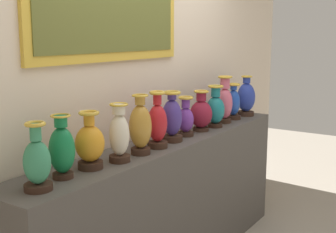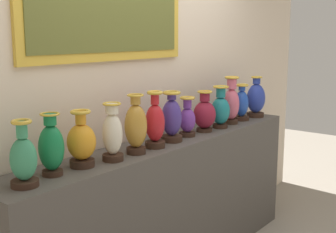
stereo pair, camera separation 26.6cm
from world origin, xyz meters
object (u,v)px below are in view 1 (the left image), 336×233
(vase_crimson, at_px, (157,124))
(vase_emerald, at_px, (62,149))
(vase_ochre, at_px, (140,127))
(vase_teal, at_px, (215,109))
(vase_amber, at_px, (90,144))
(vase_indigo, at_px, (172,119))
(vase_burgundy, at_px, (201,113))
(vase_ivory, at_px, (119,135))
(vase_rose, at_px, (225,102))
(vase_cobalt, at_px, (246,98))
(vase_sapphire, at_px, (233,103))
(vase_jade, at_px, (37,162))
(vase_violet, at_px, (186,119))

(vase_crimson, bearing_deg, vase_emerald, 176.91)
(vase_ochre, relative_size, vase_teal, 1.11)
(vase_amber, bearing_deg, vase_indigo, -1.53)
(vase_emerald, distance_m, vase_crimson, 0.83)
(vase_burgundy, bearing_deg, vase_ivory, -178.57)
(vase_indigo, distance_m, vase_teal, 0.63)
(vase_ivory, bearing_deg, vase_teal, 0.15)
(vase_emerald, xyz_separation_m, vase_ochre, (0.63, -0.05, 0.02))
(vase_burgundy, xyz_separation_m, vase_rose, (0.41, -0.00, 0.04))
(vase_cobalt, bearing_deg, vase_teal, -179.37)
(vase_ochre, height_order, vase_sapphire, vase_ochre)
(vase_jade, relative_size, vase_sapphire, 1.06)
(vase_amber, distance_m, vase_indigo, 0.83)
(vase_amber, height_order, vase_sapphire, vase_amber)
(vase_burgundy, distance_m, vase_teal, 0.20)
(vase_crimson, bearing_deg, vase_amber, 176.00)
(vase_amber, height_order, vase_ochre, vase_ochre)
(vase_teal, distance_m, vase_sapphire, 0.41)
(vase_emerald, bearing_deg, vase_rose, -0.93)
(vase_violet, bearing_deg, vase_emerald, 179.31)
(vase_ivory, distance_m, vase_cobalt, 1.89)
(vase_ochre, xyz_separation_m, vase_sapphire, (1.45, 0.04, -0.03))
(vase_ivory, bearing_deg, vase_rose, 0.85)
(vase_emerald, distance_m, vase_sapphire, 2.08)
(vase_cobalt, bearing_deg, vase_amber, 178.90)
(vase_burgundy, relative_size, vase_rose, 0.80)
(vase_teal, bearing_deg, vase_ochre, -179.86)
(vase_violet, distance_m, vase_rose, 0.63)
(vase_teal, distance_m, vase_rose, 0.21)
(vase_emerald, distance_m, vase_ochre, 0.63)
(vase_amber, relative_size, vase_cobalt, 0.89)
(vase_amber, xyz_separation_m, vase_teal, (1.46, -0.05, 0.01))
(vase_violet, bearing_deg, vase_ivory, -177.45)
(vase_burgundy, bearing_deg, vase_amber, 178.89)
(vase_amber, xyz_separation_m, vase_burgundy, (1.26, -0.02, -0.00))
(vase_amber, bearing_deg, vase_rose, -0.99)
(vase_teal, relative_size, vase_rose, 0.85)
(vase_rose, distance_m, vase_sapphire, 0.21)
(vase_rose, bearing_deg, vase_indigo, 179.54)
(vase_emerald, bearing_deg, vase_amber, -0.45)
(vase_ivory, bearing_deg, vase_jade, 178.88)
(vase_cobalt, bearing_deg, vase_crimson, -179.88)
(vase_emerald, xyz_separation_m, vase_cobalt, (2.31, -0.04, 0.01))
(vase_crimson, bearing_deg, vase_indigo, 5.73)
(vase_burgundy, bearing_deg, vase_cobalt, -1.09)
(vase_emerald, xyz_separation_m, vase_teal, (1.67, -0.05, -0.00))
(vase_jade, height_order, vase_indigo, vase_indigo)
(vase_ivory, xyz_separation_m, vase_ochre, (0.21, 0.00, 0.01))
(vase_indigo, distance_m, vase_violet, 0.21)
(vase_cobalt, bearing_deg, vase_ivory, -179.69)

